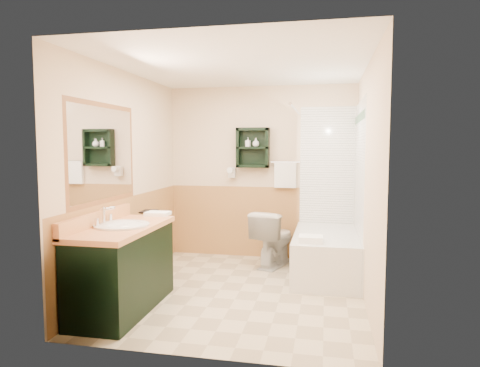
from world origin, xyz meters
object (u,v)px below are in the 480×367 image
object	(u,v)px
toilet	(274,239)
vanity_book	(142,203)
hair_dryer	(232,173)
soap_bottle_a	(248,145)
wall_shelf	(253,148)
vanity	(123,268)
soap_bottle_b	(256,143)
bathtub	(327,254)

from	to	relation	value
toilet	vanity_book	bearing A→B (deg)	52.34
hair_dryer	soap_bottle_a	size ratio (longest dim) A/B	1.90
wall_shelf	hair_dryer	distance (m)	0.46
vanity	soap_bottle_b	world-z (taller)	soap_bottle_b
wall_shelf	vanity_book	size ratio (longest dim) A/B	2.45
toilet	bathtub	bearing A→B (deg)	174.42
hair_dryer	soap_bottle_a	bearing A→B (deg)	-7.28
wall_shelf	soap_bottle_a	bearing A→B (deg)	-175.61
wall_shelf	bathtub	size ratio (longest dim) A/B	0.37
toilet	vanity_book	distance (m)	1.81
vanity	toilet	distance (m)	2.19
vanity_book	bathtub	bearing A→B (deg)	13.45
vanity	wall_shelf	bearing A→B (deg)	67.31
wall_shelf	hair_dryer	world-z (taller)	wall_shelf
vanity	toilet	bearing A→B (deg)	55.63
wall_shelf	vanity	size ratio (longest dim) A/B	0.43
hair_dryer	bathtub	size ratio (longest dim) A/B	0.16
vanity_book	soap_bottle_a	size ratio (longest dim) A/B	1.78
soap_bottle_a	soap_bottle_b	world-z (taller)	soap_bottle_b
wall_shelf	bathtub	world-z (taller)	wall_shelf
vanity	bathtub	distance (m)	2.45
wall_shelf	vanity_book	distance (m)	1.81
hair_dryer	vanity_book	bearing A→B (deg)	-119.36
toilet	vanity	bearing A→B (deg)	72.70
vanity_book	soap_bottle_a	bearing A→B (deg)	47.84
hair_dryer	vanity_book	xyz separation A→B (m)	(-0.76, -1.35, -0.27)
soap_bottle_a	soap_bottle_b	distance (m)	0.11
vanity_book	vanity	bearing A→B (deg)	-83.73
vanity_book	soap_bottle_b	bearing A→B (deg)	44.92
wall_shelf	soap_bottle_a	world-z (taller)	wall_shelf
bathtub	soap_bottle_a	size ratio (longest dim) A/B	11.90
vanity	vanity_book	size ratio (longest dim) A/B	5.73
wall_shelf	hair_dryer	bearing A→B (deg)	175.24
hair_dryer	toilet	size ratio (longest dim) A/B	0.33
toilet	soap_bottle_b	xyz separation A→B (m)	(-0.29, 0.33, 1.25)
bathtub	toilet	distance (m)	0.75
toilet	soap_bottle_b	bearing A→B (deg)	-31.34
wall_shelf	soap_bottle_b	distance (m)	0.08
hair_dryer	soap_bottle_b	xyz separation A→B (m)	(0.34, -0.03, 0.41)
vanity_book	soap_bottle_a	distance (m)	1.78
hair_dryer	vanity	xyz separation A→B (m)	(-0.59, -2.17, -0.79)
vanity	toilet	size ratio (longest dim) A/B	1.75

